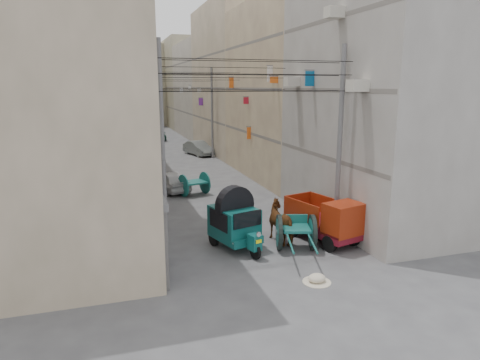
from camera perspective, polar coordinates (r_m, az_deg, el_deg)
name	(u,v)px	position (r m, az deg, el deg)	size (l,w,h in m)	color
ground	(328,324)	(12.58, 11.72, -18.34)	(140.00, 140.00, 0.00)	#454548
building_row_left	(75,85)	(43.57, -21.12, 11.69)	(8.00, 62.00, 14.00)	#BDA88F
building_row_right	(239,85)	(45.53, -0.14, 12.49)	(8.00, 62.00, 14.00)	#A5A19A
end_cap_building	(138,86)	(75.57, -13.49, 12.15)	(22.00, 10.00, 13.00)	tan
shutters_left	(146,193)	(20.40, -12.48, -1.76)	(0.18, 14.40, 2.88)	#4E4E53
signboards	(185,128)	(31.64, -7.38, 6.94)	(8.22, 40.52, 5.67)	white
ac_units	(324,61)	(19.35, 11.20, 15.30)	(0.70, 6.55, 3.35)	beige
utility_poles	(198,125)	(27.03, -5.65, 7.29)	(7.40, 22.20, 8.00)	slate
overhead_cables	(206,79)	(24.39, -4.50, 13.27)	(7.40, 22.52, 1.12)	black
auto_rickshaw	(235,220)	(17.11, -0.68, -5.41)	(2.07, 2.87, 1.95)	black
tonga_cart	(296,232)	(17.19, 7.45, -6.86)	(2.04, 3.36, 1.42)	black
mini_truck	(329,222)	(18.03, 11.82, -5.54)	(2.31, 3.63, 1.89)	black
second_cart	(194,183)	(25.61, -6.14, -0.47)	(1.83, 1.71, 1.33)	#145852
feed_sack	(317,278)	(14.78, 10.21, -12.75)	(0.59, 0.47, 0.30)	beige
horse	(283,222)	(17.97, 5.81, -5.61)	(0.91, 1.99, 1.68)	maroon
distant_car_white	(171,181)	(26.83, -9.20, -0.13)	(1.50, 3.73, 1.27)	silver
distant_car_grey	(198,148)	(40.64, -5.56, 4.24)	(1.39, 4.00, 1.32)	#5D6361
distant_car_green	(159,135)	(52.96, -10.78, 5.89)	(1.63, 4.00, 1.16)	#1B503F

